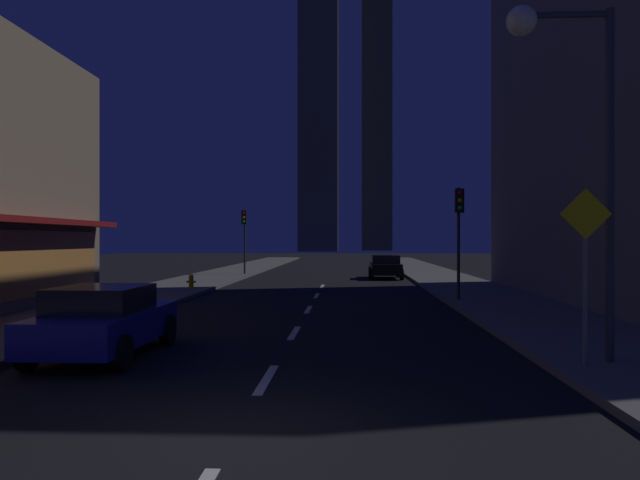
% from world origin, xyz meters
% --- Properties ---
extents(ground_plane, '(78.00, 136.00, 0.10)m').
position_xyz_m(ground_plane, '(0.00, 32.00, -0.05)').
color(ground_plane, black).
extents(sidewalk_right, '(4.00, 76.00, 0.15)m').
position_xyz_m(sidewalk_right, '(7.00, 32.00, 0.07)').
color(sidewalk_right, '#605E59').
rests_on(sidewalk_right, ground).
extents(sidewalk_left, '(4.00, 76.00, 0.15)m').
position_xyz_m(sidewalk_left, '(-7.00, 32.00, 0.07)').
color(sidewalk_left, '#605E59').
rests_on(sidewalk_left, ground).
extents(lane_marking_center, '(0.16, 28.20, 0.01)m').
position_xyz_m(lane_marking_center, '(0.00, 11.00, 0.01)').
color(lane_marking_center, silver).
rests_on(lane_marking_center, ground).
extents(skyscraper_distant_tall, '(8.07, 5.47, 62.56)m').
position_xyz_m(skyscraper_distant_tall, '(-5.10, 117.73, 31.28)').
color(skyscraper_distant_tall, '#5C5845').
rests_on(skyscraper_distant_tall, ground).
extents(skyscraper_distant_mid, '(6.63, 7.32, 73.85)m').
position_xyz_m(skyscraper_distant_mid, '(7.42, 130.83, 36.93)').
color(skyscraper_distant_mid, '#4E4A3A').
rests_on(skyscraper_distant_mid, ground).
extents(car_parked_near, '(1.98, 4.24, 1.45)m').
position_xyz_m(car_parked_near, '(-3.60, 5.05, 0.74)').
color(car_parked_near, navy).
rests_on(car_parked_near, ground).
extents(car_parked_far, '(1.98, 4.24, 1.45)m').
position_xyz_m(car_parked_far, '(3.60, 30.44, 0.74)').
color(car_parked_far, black).
rests_on(car_parked_far, ground).
extents(fire_hydrant_far_left, '(0.42, 0.30, 0.65)m').
position_xyz_m(fire_hydrant_far_left, '(-5.90, 20.62, 0.45)').
color(fire_hydrant_far_left, gold).
rests_on(fire_hydrant_far_left, sidewalk_left).
extents(traffic_light_near_right, '(0.32, 0.48, 4.20)m').
position_xyz_m(traffic_light_near_right, '(5.50, 15.84, 3.19)').
color(traffic_light_near_right, '#2D2D2D').
rests_on(traffic_light_near_right, sidewalk_right).
extents(traffic_light_far_left, '(0.32, 0.48, 4.20)m').
position_xyz_m(traffic_light_far_left, '(-5.50, 32.49, 3.19)').
color(traffic_light_far_left, '#2D2D2D').
rests_on(traffic_light_far_left, sidewalk_left).
extents(street_lamp_right, '(1.96, 0.56, 6.58)m').
position_xyz_m(street_lamp_right, '(5.38, 4.29, 5.07)').
color(street_lamp_right, '#38383D').
rests_on(street_lamp_right, sidewalk_right).
extents(pedestrian_crossing_sign, '(0.91, 0.08, 3.15)m').
position_xyz_m(pedestrian_crossing_sign, '(5.60, 3.86, 2.02)').
color(pedestrian_crossing_sign, slate).
rests_on(pedestrian_crossing_sign, sidewalk_right).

